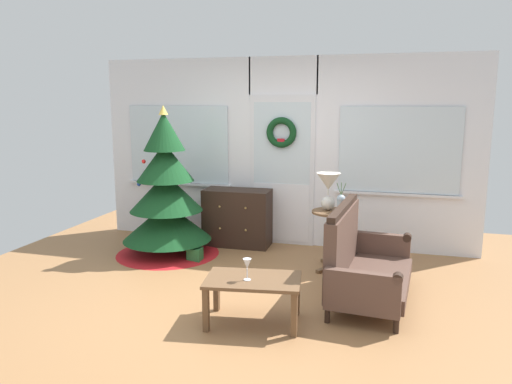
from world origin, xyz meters
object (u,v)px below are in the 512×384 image
(coffee_table, at_px, (253,285))
(table_lamp, at_px, (328,186))
(christmas_tree, at_px, (166,200))
(flower_vase, at_px, (341,203))
(dresser_cabinet, at_px, (237,218))
(side_table, at_px, (332,228))
(settee_sofa, at_px, (361,263))
(wine_glass, at_px, (247,265))
(gift_box, at_px, (195,255))

(coffee_table, bearing_deg, table_lamp, 75.55)
(christmas_tree, xyz_separation_m, flower_vase, (2.23, -0.07, 0.11))
(christmas_tree, height_order, flower_vase, christmas_tree)
(dresser_cabinet, xyz_separation_m, side_table, (1.37, -0.63, 0.11))
(side_table, bearing_deg, flower_vase, -30.96)
(dresser_cabinet, relative_size, coffee_table, 1.00)
(settee_sofa, bearing_deg, wine_glass, -136.71)
(side_table, height_order, table_lamp, table_lamp)
(side_table, xyz_separation_m, coffee_table, (-0.49, -1.65, -0.14))
(christmas_tree, relative_size, flower_vase, 5.48)
(dresser_cabinet, bearing_deg, table_lamp, -24.23)
(table_lamp, relative_size, gift_box, 2.62)
(christmas_tree, relative_size, dresser_cabinet, 2.11)
(settee_sofa, distance_m, wine_glass, 1.28)
(christmas_tree, relative_size, gift_box, 11.40)
(flower_vase, bearing_deg, coffee_table, -110.55)
(table_lamp, distance_m, gift_box, 1.86)
(coffee_table, bearing_deg, flower_vase, 69.45)
(side_table, relative_size, wine_glass, 3.61)
(coffee_table, bearing_deg, side_table, 73.28)
(table_lamp, xyz_separation_m, gift_box, (-1.61, -0.22, -0.90))
(coffee_table, bearing_deg, settee_sofa, 42.64)
(coffee_table, height_order, gift_box, coffee_table)
(christmas_tree, xyz_separation_m, settee_sofa, (2.52, -0.84, -0.33))
(settee_sofa, relative_size, wine_glass, 7.55)
(table_lamp, bearing_deg, settee_sofa, -62.47)
(table_lamp, xyz_separation_m, wine_glass, (-0.47, -1.74, -0.43))
(dresser_cabinet, relative_size, side_table, 1.29)
(christmas_tree, bearing_deg, side_table, -0.33)
(table_lamp, distance_m, coffee_table, 1.85)
(settee_sofa, relative_size, gift_box, 8.76)
(table_lamp, xyz_separation_m, flower_vase, (0.16, -0.10, -0.17))
(gift_box, bearing_deg, wine_glass, -53.30)
(settee_sofa, xyz_separation_m, table_lamp, (-0.45, 0.87, 0.61))
(settee_sofa, relative_size, side_table, 2.09)
(coffee_table, distance_m, wine_glass, 0.22)
(flower_vase, distance_m, wine_glass, 1.78)
(dresser_cabinet, bearing_deg, settee_sofa, -39.61)
(christmas_tree, height_order, settee_sofa, christmas_tree)
(flower_vase, relative_size, coffee_table, 0.39)
(dresser_cabinet, relative_size, gift_box, 5.40)
(side_table, relative_size, coffee_table, 0.78)
(table_lamp, bearing_deg, gift_box, -172.23)
(settee_sofa, distance_m, gift_box, 2.18)
(dresser_cabinet, xyz_separation_m, flower_vase, (1.47, -0.69, 0.43))
(wine_glass, bearing_deg, dresser_cabinet, 109.75)
(dresser_cabinet, distance_m, coffee_table, 2.44)
(dresser_cabinet, xyz_separation_m, gift_box, (-0.30, -0.81, -0.31))
(coffee_table, height_order, wine_glass, wine_glass)
(christmas_tree, xyz_separation_m, coffee_table, (1.63, -1.66, -0.35))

